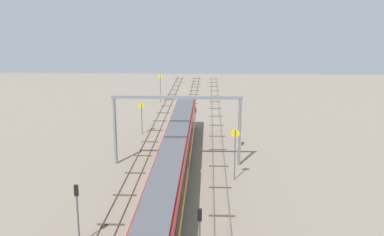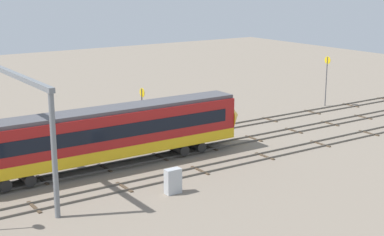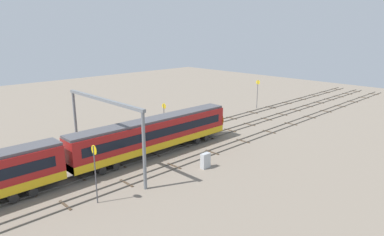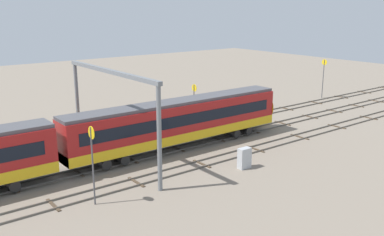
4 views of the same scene
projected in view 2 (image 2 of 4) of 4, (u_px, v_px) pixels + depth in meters
name	position (u px, v px, depth m)	size (l,w,h in m)	color
ground_plane	(133.00, 163.00, 48.89)	(152.91, 152.91, 0.00)	gray
track_near_foreground	(164.00, 178.00, 44.92)	(136.91, 2.40, 0.16)	#59544C
track_with_train	(133.00, 162.00, 48.88)	(136.91, 2.40, 0.16)	#59544C
track_middle	(107.00, 148.00, 52.83)	(136.91, 2.40, 0.16)	#59544C
overhead_gantry	(14.00, 102.00, 42.37)	(0.40, 15.79, 8.57)	slate
speed_sign_near_foreground	(327.00, 75.00, 69.61)	(0.14, 0.89, 6.00)	#4C4C51
speed_sign_far_trackside	(142.00, 105.00, 56.13)	(0.14, 0.89, 4.82)	#4C4C51
relay_cabinet	(173.00, 181.00, 41.74)	(1.19, 0.64, 1.84)	#B2B7BC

